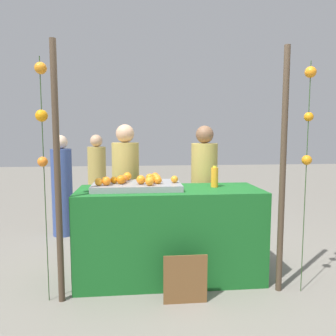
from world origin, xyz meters
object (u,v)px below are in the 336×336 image
Objects in this scene: orange_1 at (150,178)px; chalkboard_sign at (185,280)px; juice_bottle at (215,177)px; vendor_left at (126,196)px; vendor_right at (204,195)px; stall_counter at (169,233)px; orange_0 at (141,180)px.

chalkboard_sign is (0.28, -0.63, -0.83)m from orange_1.
vendor_left is (-0.96, 0.57, -0.30)m from juice_bottle.
orange_1 is at bearing -64.02° from vendor_left.
orange_1 is 0.06× the size of vendor_right.
vendor_right reaches higher than juice_bottle.
orange_1 is at bearing 114.19° from chalkboard_sign.
vendor_left reaches higher than chalkboard_sign.
juice_bottle is at bearing -90.90° from vendor_right.
orange_1 is (-0.20, 0.09, 0.58)m from stall_counter.
orange_0 is 0.40× the size of juice_bottle.
orange_0 is at bearing -139.33° from vendor_right.
stall_counter is 0.85m from vendor_right.
juice_bottle is 0.50× the size of chalkboard_sign.
juice_bottle is at bearing 7.84° from stall_counter.
orange_1 is at bearing 178.47° from juice_bottle.
juice_bottle is 1.11m from chalkboard_sign.
chalkboard_sign is (-0.40, -0.61, -0.83)m from juice_bottle.
chalkboard_sign is at bearing -64.97° from vendor_left.
orange_1 is 0.20× the size of chalkboard_sign.
stall_counter is 0.61m from orange_1.
juice_bottle is 1.15m from vendor_left.
vendor_right is (0.50, 0.63, 0.28)m from stall_counter.
vendor_right is at bearing 89.10° from juice_bottle.
orange_1 is 0.40× the size of juice_bottle.
orange_0 is 0.77m from vendor_left.
juice_bottle reaches higher than orange_1.
stall_counter is 0.61m from chalkboard_sign.
orange_0 is at bearing -170.85° from stall_counter.
orange_0 reaches higher than stall_counter.
stall_counter is 8.34× the size of juice_bottle.
vendor_left is at bearing 149.05° from juice_bottle.
juice_bottle is (0.78, 0.11, 0.00)m from orange_0.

